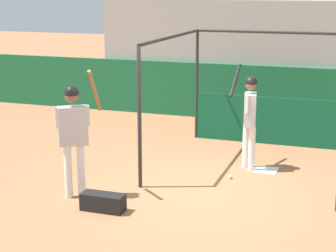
# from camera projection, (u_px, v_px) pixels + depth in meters

# --- Properties ---
(ground_plane) EXTENTS (60.00, 60.00, 0.00)m
(ground_plane) POSITION_uv_depth(u_px,v_px,m) (194.00, 194.00, 9.61)
(ground_plane) COLOR #9E6642
(outfield_wall) EXTENTS (24.00, 0.12, 1.48)m
(outfield_wall) POSITION_uv_depth(u_px,v_px,m) (256.00, 94.00, 14.69)
(outfield_wall) COLOR #196038
(outfield_wall) RESTS_ON ground
(bleacher_section) EXTENTS (8.70, 3.20, 3.16)m
(bleacher_section) POSITION_uv_depth(u_px,v_px,m) (267.00, 55.00, 16.02)
(bleacher_section) COLOR #9E9E99
(bleacher_section) RESTS_ON ground
(batting_cage) EXTENTS (3.43, 3.65, 2.54)m
(batting_cage) POSITION_uv_depth(u_px,v_px,m) (264.00, 101.00, 11.80)
(batting_cage) COLOR #282828
(batting_cage) RESTS_ON ground
(home_plate) EXTENTS (0.44, 0.44, 0.02)m
(home_plate) POSITION_uv_depth(u_px,v_px,m) (266.00, 170.00, 10.86)
(home_plate) COLOR white
(home_plate) RESTS_ON ground
(player_batter) EXTENTS (0.53, 0.84, 1.98)m
(player_batter) POSITION_uv_depth(u_px,v_px,m) (249.00, 113.00, 10.71)
(player_batter) COLOR white
(player_batter) RESTS_ON ground
(player_waiting) EXTENTS (0.67, 0.70, 2.19)m
(player_waiting) POSITION_uv_depth(u_px,v_px,m) (74.00, 129.00, 9.23)
(player_waiting) COLOR white
(player_waiting) RESTS_ON ground
(equipment_bag) EXTENTS (0.70, 0.28, 0.28)m
(equipment_bag) POSITION_uv_depth(u_px,v_px,m) (103.00, 202.00, 8.89)
(equipment_bag) COLOR black
(equipment_bag) RESTS_ON ground
(baseball) EXTENTS (0.07, 0.07, 0.07)m
(baseball) POSITION_uv_depth(u_px,v_px,m) (230.00, 177.00, 10.40)
(baseball) COLOR white
(baseball) RESTS_ON ground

